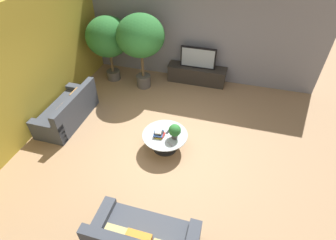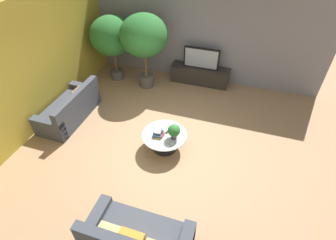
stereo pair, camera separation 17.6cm
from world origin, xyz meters
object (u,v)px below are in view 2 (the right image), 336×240
Objects in this scene: couch_by_wall at (70,109)px; potted_palm_tall at (112,37)px; media_console at (200,75)px; potted_palm_corner at (144,37)px; potted_plant_tabletop at (174,131)px; coffee_table at (164,138)px; television at (201,58)px.

couch_by_wall is 0.91× the size of potted_palm_tall.
media_console is 0.82× the size of potted_palm_corner.
couch_by_wall is at bearing -135.68° from media_console.
potted_palm_corner is (-1.53, -0.70, 1.31)m from media_console.
media_console is 3.14m from potted_plant_tabletop.
coffee_table is at bearing -92.63° from media_console.
television is 2.73m from potted_palm_tall.
coffee_table is at bearing -59.68° from potted_palm_corner.
coffee_table is at bearing -45.53° from potted_palm_tall.
potted_palm_corner is at bearing -155.38° from television.
potted_plant_tabletop is at bearing -56.08° from potted_palm_corner.
potted_plant_tabletop is (0.09, -3.11, -0.20)m from television.
potted_palm_tall is (-2.47, 2.52, 1.08)m from coffee_table.
potted_palm_corner is (-1.39, 2.37, 1.28)m from coffee_table.
potted_palm_tall reaches higher than television.
potted_palm_corner is (1.09, -0.15, 0.20)m from potted_palm_tall.
media_console is at bearing 11.95° from potted_palm_tall.
couch_by_wall is 4.99× the size of potted_plant_tabletop.
couch_by_wall is at bearing 173.61° from potted_plant_tabletop.
couch_by_wall is at bearing 173.94° from coffee_table.
potted_palm_corner reaches higher than couch_by_wall.
television is 0.48× the size of potted_palm_corner.
potted_palm_tall reaches higher than coffee_table.
media_console is at bearing 134.32° from couch_by_wall.
television reaches higher than potted_plant_tabletop.
television is at bearing 134.30° from couch_by_wall.
media_console is 1.00× the size of couch_by_wall.
couch_by_wall is 2.99m from potted_plant_tabletop.
potted_palm_corner is at bearing 147.56° from couch_by_wall.
potted_palm_tall is at bearing -168.08° from television.
coffee_table is (-0.14, -3.07, 0.03)m from media_console.
potted_palm_corner is at bearing 120.32° from coffee_table.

